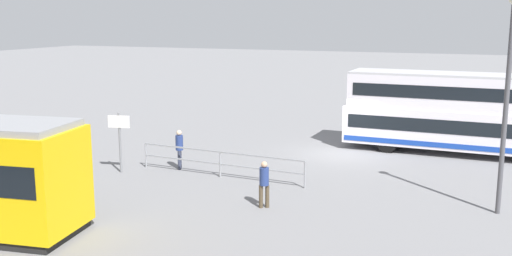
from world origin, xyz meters
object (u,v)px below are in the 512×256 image
Objects in this scene: info_sign at (119,133)px; street_lamp at (507,89)px; pedestrian_crossing at (264,181)px; double_decker_bus at (470,114)px; pedestrian_near_railing at (179,147)px.

street_lamp reaches higher than info_sign.
pedestrian_crossing is at bearing 17.56° from street_lamp.
info_sign is (13.29, 8.89, -0.26)m from double_decker_bus.
pedestrian_crossing is 7.53m from info_sign.
info_sign is at bearing 33.78° from double_decker_bus.
pedestrian_near_railing is at bearing -144.14° from info_sign.
street_lamp is at bearing -178.79° from info_sign.
street_lamp is (-7.41, -2.35, 3.23)m from pedestrian_crossing.
pedestrian_crossing is (6.08, 10.93, -1.03)m from double_decker_bus.
pedestrian_near_railing is 0.67× the size of info_sign.
street_lamp reaches higher than pedestrian_near_railing.
double_decker_bus reaches higher than pedestrian_near_railing.
info_sign reaches higher than pedestrian_crossing.
double_decker_bus is 7.14× the size of pedestrian_crossing.
pedestrian_near_railing is 13.07m from street_lamp.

